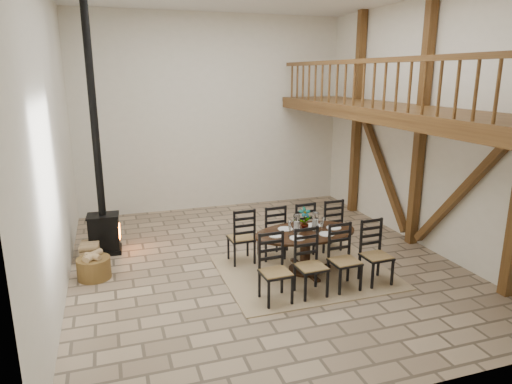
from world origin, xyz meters
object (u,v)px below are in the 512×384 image
object	(u,v)px
wood_stove	(101,199)
log_stack	(90,251)
dining_table	(305,252)
log_basket	(94,267)

from	to	relation	value
wood_stove	log_stack	world-z (taller)	wood_stove
dining_table	log_stack	xyz separation A→B (m)	(-3.74, 1.82, -0.21)
wood_stove	log_stack	xyz separation A→B (m)	(-0.28, -0.30, -0.96)
wood_stove	log_basket	xyz separation A→B (m)	(-0.20, -1.19, -0.93)
dining_table	log_basket	size ratio (longest dim) A/B	4.19
dining_table	wood_stove	distance (m)	4.12
dining_table	wood_stove	world-z (taller)	wood_stove
dining_table	wood_stove	size ratio (longest dim) A/B	0.49
log_basket	log_stack	size ratio (longest dim) A/B	1.15
dining_table	log_basket	world-z (taller)	dining_table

